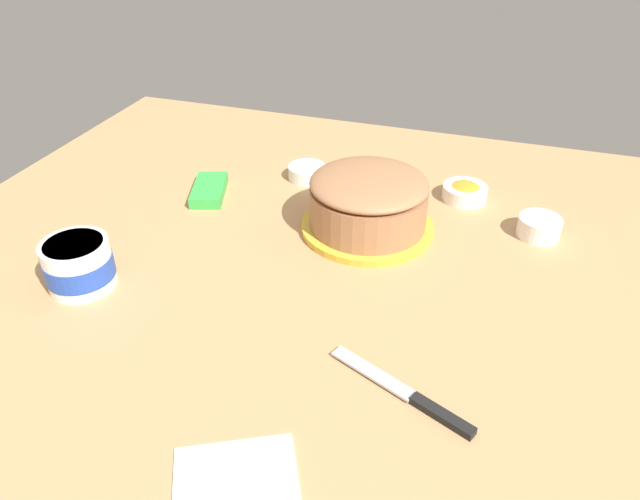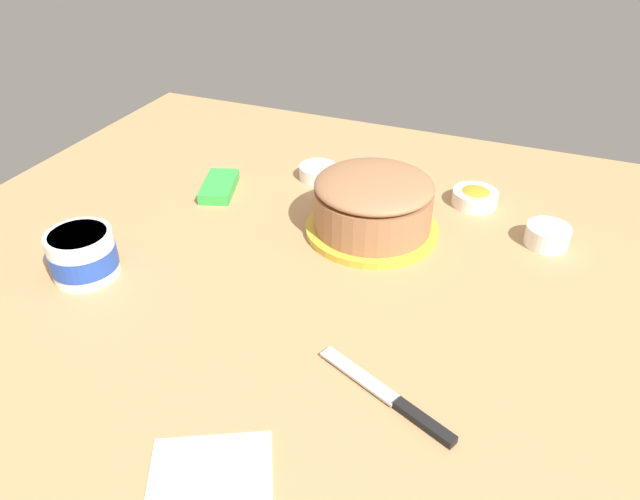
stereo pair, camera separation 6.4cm
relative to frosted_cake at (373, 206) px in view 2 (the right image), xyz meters
The scene contains 9 objects.
ground_plane 0.25m from the frosted_cake, 161.26° to the left, with size 1.54×1.54×0.00m, color tan.
frosted_cake is the anchor object (origin of this frame).
frosting_tub 0.54m from the frosted_cake, 127.85° to the left, with size 0.12×0.12×0.09m.
spreading_knife 0.45m from the frosted_cake, 157.51° to the right, with size 0.11×0.22×0.01m.
sprinkle_bowl_rainbow 0.26m from the frosted_cake, 47.16° to the left, with size 0.09×0.09×0.03m.
sprinkle_bowl_green 0.34m from the frosted_cake, 75.63° to the right, with size 0.08×0.08×0.04m.
sprinkle_bowl_orange 0.26m from the frosted_cake, 42.02° to the right, with size 0.10×0.10×0.04m.
candy_box_lower 0.37m from the frosted_cake, 84.96° to the left, with size 0.13×0.07×0.02m, color green.
paper_napkin 0.63m from the frosted_cake, behind, with size 0.15×0.15×0.01m, color white.
Camera 2 is at (-0.75, -0.37, 0.64)m, focal length 33.46 mm.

